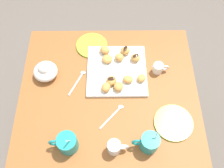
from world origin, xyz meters
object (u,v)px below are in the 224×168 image
object	(u,v)px
beignet_0	(119,57)
beignet_5	(135,58)
pastry_plate_square	(117,71)
coffee_mug_teal_left	(149,142)
saucer_lime_right	(92,45)
beignet_8	(107,59)
ice_cream_bowl	(45,71)
beignet_2	(111,81)
coffee_mug_teal_right	(67,143)
cream_pitcher_white	(115,147)
chocolate_sauce_pitcher	(158,68)
beignet_3	(106,87)
saucer_lime_left	(173,123)
dining_table	(109,104)
beignet_1	(118,87)
beignet_4	(105,50)
beignet_6	(128,79)
beignet_7	(141,78)
beignet_9	(125,51)

from	to	relation	value
beignet_0	beignet_5	bearing A→B (deg)	177.17
pastry_plate_square	coffee_mug_teal_left	xyz separation A→B (m)	(-0.13, 0.40, 0.04)
pastry_plate_square	saucer_lime_right	xyz separation A→B (m)	(0.14, -0.17, -0.00)
saucer_lime_right	beignet_8	distance (m)	0.15
ice_cream_bowl	beignet_0	distance (m)	0.39
saucer_lime_right	beignet_2	xyz separation A→B (m)	(-0.11, 0.25, 0.03)
coffee_mug_teal_right	beignet_0	size ratio (longest dim) A/B	3.01
beignet_8	saucer_lime_right	bearing A→B (deg)	-51.90
beignet_5	beignet_8	world-z (taller)	beignet_5
cream_pitcher_white	beignet_0	world-z (taller)	cream_pitcher_white
chocolate_sauce_pitcher	beignet_3	distance (m)	0.30
coffee_mug_teal_left	beignet_2	distance (m)	0.36
cream_pitcher_white	chocolate_sauce_pitcher	distance (m)	0.48
saucer_lime_left	beignet_2	bearing A→B (deg)	-36.39
beignet_5	coffee_mug_teal_right	bearing A→B (deg)	54.83
dining_table	beignet_3	world-z (taller)	beignet_3
dining_table	saucer_lime_left	bearing A→B (deg)	151.47
dining_table	coffee_mug_teal_left	world-z (taller)	coffee_mug_teal_left
dining_table	beignet_5	world-z (taller)	beignet_5
beignet_1	beignet_4	xyz separation A→B (m)	(0.07, -0.23, 0.00)
cream_pitcher_white	ice_cream_bowl	world-z (taller)	ice_cream_bowl
ice_cream_bowl	beignet_8	xyz separation A→B (m)	(-0.32, -0.08, -0.01)
beignet_1	beignet_3	xyz separation A→B (m)	(0.06, 0.00, -0.00)
beignet_3	beignet_4	world-z (taller)	beignet_4
beignet_0	beignet_6	xyz separation A→B (m)	(-0.04, 0.13, -0.00)
coffee_mug_teal_right	saucer_lime_left	distance (m)	0.50
coffee_mug_teal_left	saucer_lime_right	size ratio (longest dim) A/B	0.79
pastry_plate_square	beignet_3	distance (m)	0.13
cream_pitcher_white	saucer_lime_left	bearing A→B (deg)	-156.32
saucer_lime_right	beignet_2	world-z (taller)	beignet_2
beignet_6	beignet_5	bearing A→B (deg)	-108.50
ice_cream_bowl	beignet_6	bearing A→B (deg)	173.44
dining_table	beignet_5	xyz separation A→B (m)	(-0.14, -0.19, 0.17)
beignet_7	beignet_8	bearing A→B (deg)	-34.66
cream_pitcher_white	beignet_2	distance (m)	0.34
saucer_lime_right	beignet_6	size ratio (longest dim) A/B	3.40
cream_pitcher_white	beignet_2	size ratio (longest dim) A/B	1.90
coffee_mug_teal_left	saucer_lime_left	xyz separation A→B (m)	(-0.13, -0.11, -0.04)
beignet_2	beignet_3	xyz separation A→B (m)	(0.03, 0.04, -0.00)
cream_pitcher_white	beignet_5	size ratio (longest dim) A/B	2.16
coffee_mug_teal_right	beignet_6	world-z (taller)	coffee_mug_teal_right
coffee_mug_teal_left	beignet_8	distance (m)	0.49
coffee_mug_teal_right	beignet_8	bearing A→B (deg)	-110.98
dining_table	beignet_6	distance (m)	0.21
dining_table	beignet_6	size ratio (longest dim) A/B	17.67
beignet_5	saucer_lime_right	bearing A→B (deg)	-24.47
ice_cream_bowl	beignet_1	bearing A→B (deg)	166.13
pastry_plate_square	beignet_1	bearing A→B (deg)	93.37
saucer_lime_left	coffee_mug_teal_left	bearing A→B (deg)	39.40
coffee_mug_teal_left	beignet_9	distance (m)	0.52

